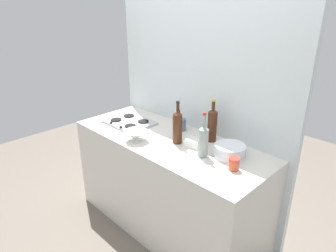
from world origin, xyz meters
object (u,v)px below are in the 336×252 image
Objects in this scene: condiment_jar_front at (234,164)px; stovetop_hob at (130,122)px; utensil_crock at (181,124)px; plate_stack at (230,151)px; butter_dish at (194,143)px; wine_bottle_mid_left at (203,140)px; wine_bottle_mid_right at (212,124)px; mixing_bowl at (136,135)px; wine_bottle_leftmost at (177,127)px.

stovetop_hob is at bearing 178.98° from condiment_jar_front.
condiment_jar_front is (0.73, -0.25, -0.01)m from utensil_crock.
plate_stack is 1.72× the size of butter_dish.
wine_bottle_mid_left is 2.48× the size of butter_dish.
wine_bottle_mid_left is at bearing -1.08° from stovetop_hob.
wine_bottle_mid_left is at bearing 179.18° from condiment_jar_front.
wine_bottle_mid_right reaches higher than condiment_jar_front.
condiment_jar_front is (0.40, -0.26, -0.10)m from wine_bottle_mid_right.
plate_stack is 0.61m from utensil_crock.
butter_dish is (-0.30, -0.06, -0.02)m from plate_stack.
butter_dish is at bearing -99.65° from wine_bottle_mid_right.
condiment_jar_front is at bearing -0.82° from wine_bottle_mid_left.
wine_bottle_mid_left is at bearing 17.79° from mixing_bowl.
wine_bottle_mid_right is (-0.12, 0.26, 0.02)m from wine_bottle_mid_left.
wine_bottle_leftmost is 0.19m from butter_dish.
wine_bottle_leftmost is (0.61, 0.02, 0.13)m from stovetop_hob.
utensil_crock is at bearing 126.27° from wine_bottle_leftmost.
plate_stack is at bearing 24.05° from mixing_bowl.
stovetop_hob is at bearing -178.43° from wine_bottle_leftmost.
butter_dish is at bearing 4.62° from stovetop_hob.
condiment_jar_front is (0.43, -0.08, 0.01)m from butter_dish.
mixing_bowl and condiment_jar_front have the same top height.
stovetop_hob is 1.21× the size of wine_bottle_leftmost.
plate_stack is at bearing 11.26° from butter_dish.
wine_bottle_mid_right is at bearing 44.63° from mixing_bowl.
utensil_crock is (-0.16, 0.22, -0.08)m from wine_bottle_leftmost.
wine_bottle_mid_left is 0.60m from mixing_bowl.
wine_bottle_mid_left is 0.29m from condiment_jar_front.
utensil_crock is (-0.60, 0.11, 0.01)m from plate_stack.
stovetop_hob is at bearing -162.77° from wine_bottle_mid_right.
plate_stack is 0.19m from condiment_jar_front.
wine_bottle_mid_right is 1.85× the size of mixing_bowl.
wine_bottle_leftmost is 1.03× the size of wine_bottle_mid_left.
stovetop_hob is 0.76m from butter_dish.
wine_bottle_leftmost is 1.82× the size of mixing_bowl.
wine_bottle_mid_right is at bearing 2.00° from utensil_crock.
butter_dish is (0.76, 0.06, 0.02)m from stovetop_hob.
stovetop_hob is 0.62m from wine_bottle_leftmost.
stovetop_hob is 1.41× the size of utensil_crock.
utensil_crock is 3.49× the size of condiment_jar_front.
wine_bottle_mid_right reaches higher than wine_bottle_leftmost.
plate_stack is 2.75× the size of condiment_jar_front.
wine_bottle_mid_right is 1.19× the size of utensil_crock.
wine_bottle_leftmost is (-0.44, -0.10, 0.10)m from plate_stack.
butter_dish reaches higher than stovetop_hob.
wine_bottle_mid_left is (0.30, -0.03, -0.01)m from wine_bottle_leftmost.
wine_bottle_mid_right reaches higher than mixing_bowl.
plate_stack is at bearing 6.52° from stovetop_hob.
wine_bottle_mid_left is 3.96× the size of condiment_jar_front.
plate_stack is 0.66× the size of wine_bottle_mid_right.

